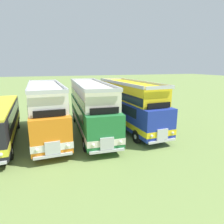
% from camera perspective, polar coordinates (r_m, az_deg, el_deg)
% --- Properties ---
extents(ground_plane, '(200.00, 200.00, 0.00)m').
position_cam_1_polar(ground_plane, '(17.80, -17.73, -6.82)').
color(ground_plane, '#7A934C').
extents(bus_third_in_row, '(2.84, 10.05, 4.52)m').
position_cam_1_polar(bus_third_in_row, '(17.05, -18.29, 0.52)').
color(bus_third_in_row, orange).
rests_on(bus_third_in_row, ground).
extents(bus_fourth_in_row, '(3.13, 11.51, 4.52)m').
position_cam_1_polar(bus_fourth_in_row, '(17.75, -6.14, 1.64)').
color(bus_fourth_in_row, '#237538').
rests_on(bus_fourth_in_row, ground).
extents(bus_fifth_in_row, '(3.01, 10.70, 4.52)m').
position_cam_1_polar(bus_fifth_in_row, '(18.86, 5.02, 2.34)').
color(bus_fifth_in_row, '#1E339E').
rests_on(bus_fifth_in_row, ground).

